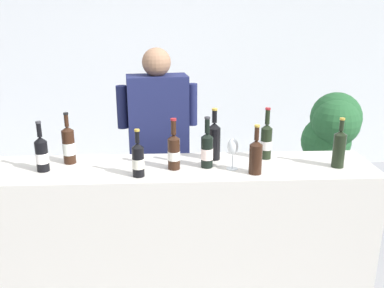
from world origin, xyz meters
The scene contains 14 objects.
wall_back centered at (0.00, 2.60, 1.40)m, with size 8.00×0.10×2.80m, color silver.
counter centered at (0.00, 0.00, 0.48)m, with size 2.50×0.52×0.95m, color beige.
wine_bottle_0 centered at (1.00, -0.06, 1.08)m, with size 0.08×0.08×0.32m.
wine_bottle_1 centered at (-0.25, -0.15, 1.06)m, with size 0.07×0.07×0.29m.
wine_bottle_2 centered at (0.23, 0.13, 1.09)m, with size 0.08×0.08×0.35m.
wine_bottle_3 centered at (-0.85, -0.03, 1.07)m, with size 0.08×0.08×0.32m.
wine_bottle_4 centered at (0.58, 0.13, 1.08)m, with size 0.08×0.08×0.35m.
wine_bottle_5 centered at (-0.04, -0.03, 1.07)m, with size 0.08×0.08×0.33m.
wine_bottle_6 centered at (0.17, -0.01, 1.07)m, with size 0.08×0.08×0.33m.
wine_bottle_7 centered at (-0.72, 0.11, 1.08)m, with size 0.08×0.08×0.34m.
wine_bottle_8 centered at (0.45, -0.14, 1.07)m, with size 0.08×0.08×0.31m.
wine_glass centered at (0.33, -0.06, 1.09)m, with size 0.07×0.07×0.20m.
person_server centered at (-0.15, 0.59, 0.80)m, with size 0.60×0.29×1.65m.
potted_shrub centered at (1.45, 1.18, 0.78)m, with size 0.54×0.56×1.19m.
Camera 1 is at (-0.06, -2.49, 1.90)m, focal length 38.92 mm.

